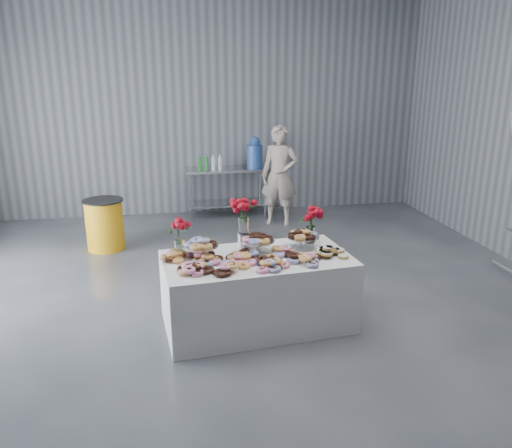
{
  "coord_description": "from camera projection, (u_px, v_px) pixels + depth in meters",
  "views": [
    {
      "loc": [
        -0.7,
        -4.74,
        2.56
      ],
      "look_at": [
        0.18,
        0.22,
        1.02
      ],
      "focal_mm": 35.0,
      "sensor_mm": 36.0,
      "label": 1
    }
  ],
  "objects": [
    {
      "name": "ground",
      "position": [
        243.0,
        322.0,
        5.33
      ],
      "size": [
        9.0,
        9.0,
        0.0
      ],
      "primitive_type": "plane",
      "color": "#35373C",
      "rests_on": "ground"
    },
    {
      "name": "room_walls",
      "position": [
        211.0,
        63.0,
        4.57
      ],
      "size": [
        8.04,
        9.04,
        4.02
      ],
      "color": "slate",
      "rests_on": "ground"
    },
    {
      "name": "display_table",
      "position": [
        257.0,
        291.0,
        5.19
      ],
      "size": [
        1.99,
        1.19,
        0.75
      ],
      "primitive_type": "cube",
      "rotation": [
        0.0,
        0.0,
        0.1
      ],
      "color": "white",
      "rests_on": "ground"
    },
    {
      "name": "prep_table",
      "position": [
        228.0,
        183.0,
        9.06
      ],
      "size": [
        1.5,
        0.6,
        0.9
      ],
      "color": "silver",
      "rests_on": "ground"
    },
    {
      "name": "donut_mounds",
      "position": [
        258.0,
        255.0,
        5.02
      ],
      "size": [
        1.88,
        0.98,
        0.09
      ],
      "primitive_type": null,
      "rotation": [
        0.0,
        0.0,
        0.1
      ],
      "color": "#DCA650",
      "rests_on": "display_table"
    },
    {
      "name": "cake_stand_left",
      "position": [
        201.0,
        245.0,
        5.04
      ],
      "size": [
        0.36,
        0.36,
        0.17
      ],
      "color": "silver",
      "rests_on": "display_table"
    },
    {
      "name": "cake_stand_mid",
      "position": [
        258.0,
        239.0,
        5.19
      ],
      "size": [
        0.36,
        0.36,
        0.17
      ],
      "color": "silver",
      "rests_on": "display_table"
    },
    {
      "name": "cake_stand_right",
      "position": [
        303.0,
        235.0,
        5.32
      ],
      "size": [
        0.36,
        0.36,
        0.17
      ],
      "color": "silver",
      "rests_on": "display_table"
    },
    {
      "name": "danish_pile",
      "position": [
        331.0,
        250.0,
        5.13
      ],
      "size": [
        0.48,
        0.48,
        0.11
      ],
      "primitive_type": null,
      "color": "white",
      "rests_on": "display_table"
    },
    {
      "name": "bouquet_left",
      "position": [
        179.0,
        229.0,
        5.03
      ],
      "size": [
        0.26,
        0.26,
        0.42
      ],
      "color": "white",
      "rests_on": "display_table"
    },
    {
      "name": "bouquet_right",
      "position": [
        311.0,
        216.0,
        5.46
      ],
      "size": [
        0.26,
        0.26,
        0.42
      ],
      "color": "white",
      "rests_on": "display_table"
    },
    {
      "name": "bouquet_center",
      "position": [
        244.0,
        213.0,
        5.28
      ],
      "size": [
        0.26,
        0.26,
        0.57
      ],
      "color": "silver",
      "rests_on": "display_table"
    },
    {
      "name": "water_jug",
      "position": [
        255.0,
        153.0,
        8.99
      ],
      "size": [
        0.28,
        0.28,
        0.55
      ],
      "color": "#3A68C5",
      "rests_on": "prep_table"
    },
    {
      "name": "drink_bottles",
      "position": [
        210.0,
        162.0,
        8.79
      ],
      "size": [
        0.54,
        0.08,
        0.27
      ],
      "primitive_type": null,
      "color": "#268C33",
      "rests_on": "prep_table"
    },
    {
      "name": "person",
      "position": [
        279.0,
        176.0,
        8.54
      ],
      "size": [
        0.73,
        0.61,
        1.71
      ],
      "primitive_type": "imported",
      "rotation": [
        0.0,
        0.0,
        -0.38
      ],
      "color": "#CC8C93",
      "rests_on": "ground"
    },
    {
      "name": "trash_barrel",
      "position": [
        105.0,
        224.0,
        7.43
      ],
      "size": [
        0.59,
        0.59,
        0.76
      ],
      "rotation": [
        0.0,
        0.0,
        -0.37
      ],
      "color": "#FFAB15",
      "rests_on": "ground"
    }
  ]
}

